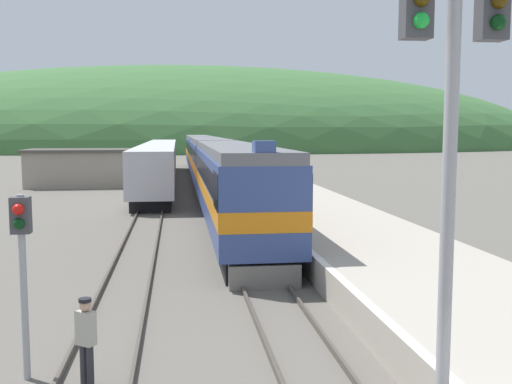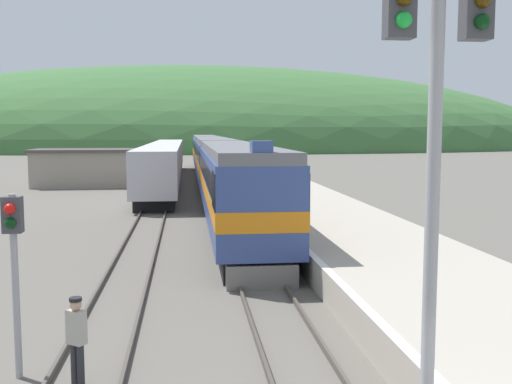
% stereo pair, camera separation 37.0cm
% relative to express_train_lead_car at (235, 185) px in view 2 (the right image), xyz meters
% --- Properties ---
extents(track_main, '(1.52, 180.00, 0.16)m').
position_rel_express_train_lead_car_xyz_m(track_main, '(0.00, 47.50, -2.23)').
color(track_main, '#4C443D').
rests_on(track_main, ground).
extents(track_siding, '(1.52, 180.00, 0.16)m').
position_rel_express_train_lead_car_xyz_m(track_siding, '(-4.30, 47.50, -2.23)').
color(track_siding, '#4C443D').
rests_on(track_siding, ground).
extents(platform, '(5.80, 140.00, 0.95)m').
position_rel_express_train_lead_car_xyz_m(platform, '(4.45, 27.50, -1.84)').
color(platform, '#ADA393').
rests_on(platform, ground).
extents(distant_hills, '(206.08, 92.74, 43.55)m').
position_rel_express_train_lead_car_xyz_m(distant_hills, '(0.00, 135.67, -2.31)').
color(distant_hills, '#3D6B38').
rests_on(distant_hills, ground).
extents(station_shed, '(8.95, 5.28, 3.26)m').
position_rel_express_train_lead_car_xyz_m(station_shed, '(-11.19, 25.33, -0.66)').
color(station_shed, gray).
rests_on(station_shed, ground).
extents(express_train_lead_car, '(2.92, 21.67, 4.59)m').
position_rel_express_train_lead_car_xyz_m(express_train_lead_car, '(0.00, 0.00, 0.00)').
color(express_train_lead_car, black).
rests_on(express_train_lead_car, ground).
extents(carriage_second, '(2.91, 21.83, 4.23)m').
position_rel_express_train_lead_car_xyz_m(carriage_second, '(0.00, 22.87, -0.01)').
color(carriage_second, black).
rests_on(carriage_second, ground).
extents(carriage_third, '(2.91, 21.83, 4.23)m').
position_rel_express_train_lead_car_xyz_m(carriage_third, '(0.00, 45.57, -0.01)').
color(carriage_third, black).
rests_on(carriage_third, ground).
extents(siding_train, '(2.90, 43.44, 3.68)m').
position_rel_express_train_lead_car_xyz_m(siding_train, '(-4.30, 28.13, -0.41)').
color(siding_train, black).
rests_on(siding_train, ground).
extents(signal_mast_main, '(2.20, 0.42, 8.18)m').
position_rel_express_train_lead_car_xyz_m(signal_mast_main, '(1.17, -20.40, 3.06)').
color(signal_mast_main, '#9E9EA3').
rests_on(signal_mast_main, ground).
extents(signal_post_siding, '(0.36, 0.42, 3.69)m').
position_rel_express_train_lead_car_xyz_m(signal_post_siding, '(-5.66, -16.49, 0.34)').
color(signal_post_siding, '#9E9EA3').
rests_on(signal_post_siding, ground).
extents(track_worker, '(0.42, 0.39, 1.76)m').
position_rel_express_train_lead_car_xyz_m(track_worker, '(-4.42, -17.04, -1.31)').
color(track_worker, '#2D2D33').
rests_on(track_worker, ground).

